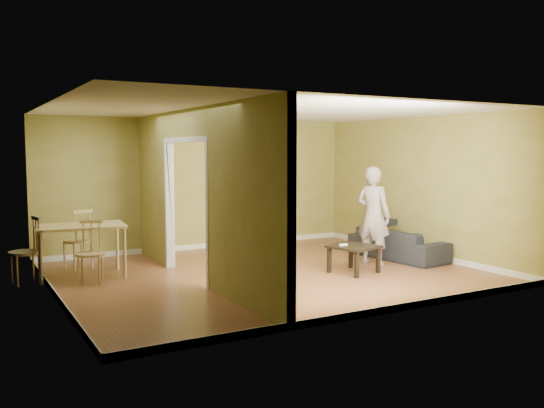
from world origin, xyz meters
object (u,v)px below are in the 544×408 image
Objects in this scene: person at (374,207)px; coffee_table at (354,250)px; sofa at (398,239)px; bookshelf at (267,199)px; chair_far at (78,239)px; chair_left at (25,250)px; chair_near at (90,252)px; dining_table at (81,230)px.

person is 1.04m from coffee_table.
sofa is 3.01m from bookshelf.
bookshelf is 4.10m from chair_far.
chair_left is 0.96m from chair_near.
chair_left is at bearing 20.25° from chair_far.
bookshelf reaches higher than sofa.
chair_far is at bearing 120.32° from chair_left.
dining_table is 0.71m from chair_far.
sofa is 0.95× the size of person.
chair_far is (-4.01, -0.74, -0.45)m from bookshelf.
chair_left is 1.16m from chair_far.
dining_table is (-4.07, -1.41, -0.21)m from bookshelf.
chair_left is 0.99× the size of chair_far.
dining_table is at bearing 71.08° from sofa.
dining_table is 1.32× the size of chair_left.
bookshelf is at bearing 97.56° from chair_left.
sofa is 5.52m from dining_table.
bookshelf is at bearing 19.13° from dining_table.
sofa is 1.45× the size of dining_table.
person is 5.64m from chair_left.
chair_near reaches higher than dining_table.
bookshelf is 2.04× the size of chair_near.
chair_near is 1.19m from chair_far.
person is at bearing 99.10° from sofa.
bookshelf is at bearing -10.51° from person.
dining_table is (-3.91, 1.84, 0.36)m from coffee_table.
person is 1.99× the size of chair_far.
chair_left is (-5.45, 1.36, -0.50)m from person.
chair_left reaches higher than chair_near.
person is at bearing -79.00° from bookshelf.
sofa is 1.00× the size of bookshelf.
chair_near is at bearing 161.28° from coffee_table.
sofa is at bearing 70.05° from chair_left.
person reaches higher than coffee_table.
dining_table is at bearing 51.28° from person.
person is 2.90m from bookshelf.
chair_far reaches higher than chair_near.
chair_far is at bearing 109.04° from chair_near.
sofa reaches higher than coffee_table.
person reaches higher than chair_left.
sofa is 2.03× the size of chair_near.
sofa is 1.90× the size of chair_left.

